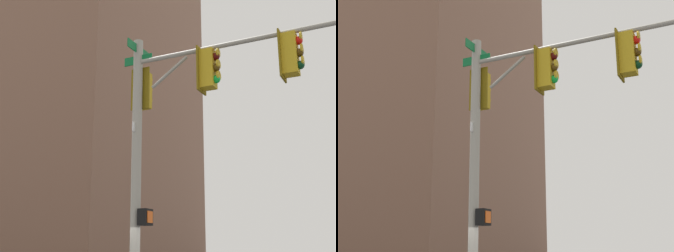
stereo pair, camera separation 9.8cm
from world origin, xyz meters
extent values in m
cylinder|color=#9E998C|center=(0.25, -0.14, 3.74)|extent=(0.25, 0.25, 7.48)
cylinder|color=#9E998C|center=(0.57, 2.46, 6.85)|extent=(0.76, 5.21, 0.12)
cylinder|color=#9E998C|center=(0.36, 0.80, 6.40)|extent=(0.21, 1.04, 0.75)
cube|color=#0F6B33|center=(0.25, -0.14, 7.23)|extent=(1.09, 0.16, 0.24)
cube|color=#0F6B33|center=(0.25, -0.14, 6.93)|extent=(0.13, 0.84, 0.24)
cube|color=white|center=(0.25, -0.14, 5.02)|extent=(0.45, 0.08, 0.24)
cube|color=gold|center=(0.49, 1.86, 6.29)|extent=(0.38, 0.38, 1.00)
cube|color=#775E0F|center=(0.47, 1.67, 6.29)|extent=(0.54, 0.11, 1.16)
sphere|color=#470A07|center=(0.52, 2.06, 6.59)|extent=(0.20, 0.20, 0.20)
cylinder|color=gold|center=(0.52, 2.13, 6.68)|extent=(0.23, 0.07, 0.23)
sphere|color=#4C330A|center=(0.52, 2.06, 6.29)|extent=(0.20, 0.20, 0.20)
cylinder|color=gold|center=(0.52, 2.13, 6.38)|extent=(0.23, 0.07, 0.23)
sphere|color=green|center=(0.52, 2.06, 5.99)|extent=(0.20, 0.20, 0.20)
cylinder|color=gold|center=(0.52, 2.13, 6.08)|extent=(0.23, 0.07, 0.23)
cube|color=gold|center=(0.74, 3.86, 6.29)|extent=(0.38, 0.38, 1.00)
cube|color=#775E0F|center=(0.71, 3.67, 6.29)|extent=(0.54, 0.11, 1.16)
sphere|color=red|center=(0.76, 4.06, 6.59)|extent=(0.20, 0.20, 0.20)
cylinder|color=gold|center=(0.77, 4.13, 6.68)|extent=(0.23, 0.07, 0.23)
sphere|color=#4C330A|center=(0.76, 4.06, 6.29)|extent=(0.20, 0.20, 0.20)
cylinder|color=gold|center=(0.77, 4.13, 6.38)|extent=(0.23, 0.07, 0.23)
sphere|color=#0A3819|center=(0.76, 4.06, 5.99)|extent=(0.20, 0.20, 0.20)
cylinder|color=gold|center=(0.77, 4.13, 6.08)|extent=(0.23, 0.07, 0.23)
cube|color=gold|center=(-0.08, -0.10, 6.15)|extent=(0.38, 0.38, 1.00)
cube|color=#775E0F|center=(0.11, -0.12, 6.15)|extent=(0.11, 0.54, 1.16)
sphere|color=red|center=(-0.28, -0.07, 6.45)|extent=(0.20, 0.20, 0.20)
cylinder|color=gold|center=(-0.35, -0.07, 6.54)|extent=(0.07, 0.23, 0.23)
sphere|color=#4C330A|center=(-0.28, -0.07, 6.15)|extent=(0.20, 0.20, 0.20)
cylinder|color=gold|center=(-0.35, -0.07, 6.24)|extent=(0.07, 0.23, 0.23)
sphere|color=#0A3819|center=(-0.28, -0.07, 5.85)|extent=(0.20, 0.20, 0.20)
cylinder|color=gold|center=(-0.35, -0.07, 5.94)|extent=(0.07, 0.23, 0.23)
cube|color=black|center=(0.28, 0.14, 2.74)|extent=(0.39, 0.29, 0.40)
cube|color=#EA5914|center=(0.30, 0.27, 2.74)|extent=(0.25, 0.05, 0.28)
cube|color=#845B47|center=(-28.03, -18.23, 18.69)|extent=(27.05, 17.33, 37.38)
camera|label=1|loc=(10.97, 4.51, 1.92)|focal=49.83mm
camera|label=2|loc=(10.94, 4.61, 1.92)|focal=49.83mm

